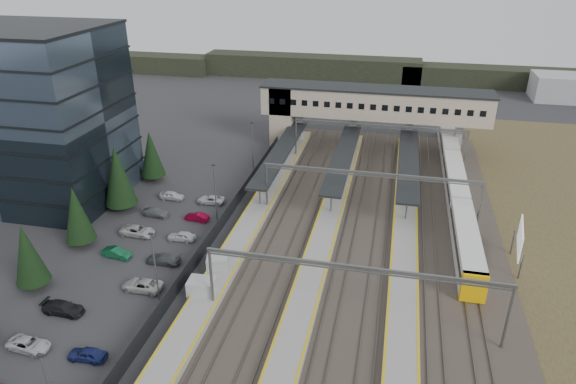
% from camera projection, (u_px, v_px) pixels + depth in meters
% --- Properties ---
extents(ground, '(220.00, 220.00, 0.00)m').
position_uv_depth(ground, '(254.00, 267.00, 59.44)').
color(ground, '#2B2B2D').
rests_on(ground, ground).
extents(office_building, '(24.30, 18.30, 24.30)m').
position_uv_depth(office_building, '(27.00, 115.00, 71.69)').
color(office_building, '#3F4E60').
rests_on(office_building, ground).
extents(conifer_row, '(4.42, 49.82, 9.50)m').
position_uv_depth(conifer_row, '(56.00, 227.00, 58.21)').
color(conifer_row, black).
rests_on(conifer_row, ground).
extents(car_park, '(10.55, 44.44, 1.26)m').
position_uv_depth(car_park, '(118.00, 282.00, 55.84)').
color(car_park, '#AEAEB2').
rests_on(car_park, ground).
extents(lampposts, '(0.50, 53.25, 8.07)m').
position_uv_depth(lampposts, '(190.00, 222.00, 60.21)').
color(lampposts, slate).
rests_on(lampposts, ground).
extents(fence, '(0.08, 90.00, 2.00)m').
position_uv_depth(fence, '(215.00, 232.00, 64.67)').
color(fence, '#26282B').
rests_on(fence, ground).
extents(relay_cabin_near, '(2.88, 2.18, 2.32)m').
position_uv_depth(relay_cabin_near, '(202.00, 289.00, 53.67)').
color(relay_cabin_near, '#A6AAAC').
rests_on(relay_cabin_near, ground).
extents(relay_cabin_far, '(2.83, 2.55, 2.21)m').
position_uv_depth(relay_cabin_far, '(218.00, 265.00, 57.86)').
color(relay_cabin_far, '#A6AAAC').
rests_on(relay_cabin_far, ground).
extents(rail_corridor, '(34.00, 90.00, 0.92)m').
position_uv_depth(rail_corridor, '(339.00, 251.00, 61.91)').
color(rail_corridor, '#36302A').
rests_on(rail_corridor, ground).
extents(canopies, '(23.10, 30.00, 3.28)m').
position_uv_depth(canopies, '(343.00, 156.00, 80.15)').
color(canopies, black).
rests_on(canopies, ground).
extents(footbridge, '(40.40, 6.40, 11.20)m').
position_uv_depth(footbridge, '(358.00, 105.00, 91.48)').
color(footbridge, tan).
rests_on(footbridge, ground).
extents(gantries, '(28.40, 62.28, 7.17)m').
position_uv_depth(gantries, '(363.00, 220.00, 57.16)').
color(gantries, slate).
rests_on(gantries, ground).
extents(train, '(2.61, 54.60, 3.29)m').
position_uv_depth(train, '(455.00, 182.00, 76.23)').
color(train, white).
rests_on(train, ground).
extents(billboard, '(1.14, 6.13, 5.29)m').
position_uv_depth(billboard, '(520.00, 239.00, 58.09)').
color(billboard, slate).
rests_on(billboard, ground).
extents(treeline_far, '(170.00, 19.00, 7.00)m').
position_uv_depth(treeline_far, '(436.00, 75.00, 134.77)').
color(treeline_far, black).
rests_on(treeline_far, ground).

